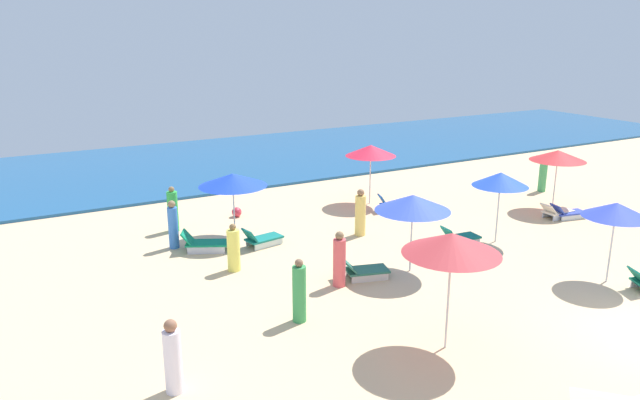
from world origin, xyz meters
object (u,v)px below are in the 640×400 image
(umbrella_5, at_px, (413,203))
(umbrella_4, at_px, (233,180))
(beachgoer_3, at_px, (360,214))
(beachgoer_4, at_px, (339,261))
(lounge_chair_6_0, at_px, (459,238))
(beach_ball_0, at_px, (237,212))
(lounge_chair_4_0, at_px, (262,239))
(beachgoer_6, at_px, (173,226))
(umbrella_0, at_px, (371,151))
(lounge_chair_4_1, at_px, (204,243))
(beachgoer_2, at_px, (173,358))
(beachgoer_7, at_px, (299,293))
(umbrella_1, at_px, (452,244))
(umbrella_2, at_px, (558,156))
(umbrella_3, at_px, (616,210))
(lounge_chair_0_0, at_px, (394,205))
(lounge_chair_5_0, at_px, (363,270))
(lounge_chair_2_0, at_px, (567,213))
(beachgoer_1, at_px, (234,249))
(umbrella_6, at_px, (500,179))
(beachgoer_5, at_px, (173,211))
(beachgoer_0, at_px, (543,174))
(lounge_chair_2_1, at_px, (556,212))

(umbrella_5, bearing_deg, umbrella_4, 123.44)
(beachgoer_3, bearing_deg, beachgoer_4, 149.96)
(lounge_chair_6_0, xyz_separation_m, beach_ball_0, (-5.33, 6.63, -0.09))
(lounge_chair_4_0, height_order, beachgoer_6, beachgoer_6)
(beachgoer_3, bearing_deg, umbrella_4, 75.38)
(umbrella_0, bearing_deg, umbrella_5, -114.00)
(umbrella_4, relative_size, lounge_chair_6_0, 1.73)
(beach_ball_0, bearing_deg, lounge_chair_4_1, -127.91)
(beachgoer_2, distance_m, beachgoer_7, 3.87)
(lounge_chair_4_0, relative_size, beach_ball_0, 3.74)
(umbrella_1, distance_m, umbrella_2, 12.69)
(umbrella_4, bearing_deg, lounge_chair_4_0, -67.73)
(umbrella_1, relative_size, beachgoer_6, 1.69)
(umbrella_3, bearing_deg, umbrella_5, 142.87)
(lounge_chair_4_0, bearing_deg, lounge_chair_0_0, -89.52)
(lounge_chair_0_0, xyz_separation_m, beachgoer_2, (-11.17, -8.05, 0.50))
(umbrella_2, xyz_separation_m, lounge_chair_5_0, (-10.46, -2.14, -1.94))
(lounge_chair_5_0, relative_size, lounge_chair_6_0, 1.13)
(lounge_chair_2_0, distance_m, beachgoer_6, 14.68)
(lounge_chair_4_0, height_order, lounge_chair_4_1, lounge_chair_4_1)
(umbrella_2, bearing_deg, beachgoer_3, 172.40)
(beachgoer_1, relative_size, beachgoer_4, 0.91)
(lounge_chair_5_0, relative_size, umbrella_6, 0.63)
(lounge_chair_4_0, height_order, umbrella_6, umbrella_6)
(lounge_chair_5_0, bearing_deg, lounge_chair_4_0, 36.27)
(umbrella_1, relative_size, beachgoer_7, 1.67)
(umbrella_6, xyz_separation_m, beachgoer_3, (-3.68, 2.83, -1.41))
(lounge_chair_4_1, relative_size, beachgoer_5, 0.98)
(umbrella_4, relative_size, beach_ball_0, 6.14)
(lounge_chair_4_0, xyz_separation_m, umbrella_5, (3.03, -4.13, 1.87))
(beachgoer_0, distance_m, beachgoer_2, 20.04)
(lounge_chair_2_1, height_order, lounge_chair_4_0, lounge_chair_4_0)
(lounge_chair_2_0, height_order, lounge_chair_6_0, lounge_chair_6_0)
(beachgoer_6, bearing_deg, beachgoer_0, -52.29)
(lounge_chair_6_0, distance_m, beachgoer_7, 7.48)
(umbrella_3, xyz_separation_m, beachgoer_3, (-4.02, 6.86, -1.37))
(umbrella_3, distance_m, beach_ball_0, 13.17)
(umbrella_6, height_order, beach_ball_0, umbrella_6)
(umbrella_3, height_order, umbrella_5, umbrella_5)
(umbrella_1, xyz_separation_m, beachgoer_6, (-3.57, 9.41, -1.75))
(umbrella_5, xyz_separation_m, beach_ball_0, (-2.56, 7.57, -1.94))
(lounge_chair_2_0, xyz_separation_m, umbrella_6, (-4.32, -0.60, 1.97))
(lounge_chair_2_1, distance_m, umbrella_4, 12.36)
(beachgoer_0, bearing_deg, beachgoer_3, 90.60)
(umbrella_2, bearing_deg, beach_ball_0, 155.51)
(umbrella_4, bearing_deg, umbrella_6, -31.44)
(umbrella_0, xyz_separation_m, lounge_chair_4_0, (-5.98, -2.48, -1.98))
(beachgoer_1, bearing_deg, lounge_chair_4_0, 42.02)
(umbrella_0, height_order, lounge_chair_6_0, umbrella_0)
(umbrella_3, bearing_deg, lounge_chair_2_1, 53.28)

